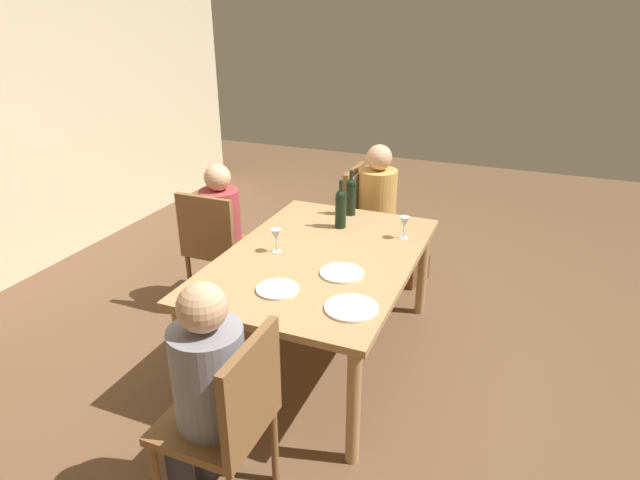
{
  "coord_description": "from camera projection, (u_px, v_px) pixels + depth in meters",
  "views": [
    {
      "loc": [
        -2.72,
        -1.11,
        2.13
      ],
      "look_at": [
        0.0,
        0.0,
        0.83
      ],
      "focal_mm": 30.09,
      "sensor_mm": 36.0,
      "label": 1
    }
  ],
  "objects": [
    {
      "name": "ground_plane",
      "position": [
        320.0,
        354.0,
        3.55
      ],
      "size": [
        10.0,
        10.0,
        0.0
      ],
      "primitive_type": "plane",
      "color": "brown"
    },
    {
      "name": "dining_table",
      "position": [
        320.0,
        266.0,
        3.29
      ],
      "size": [
        1.68,
        1.12,
        0.73
      ],
      "color": "#A87F51",
      "rests_on": "ground_plane"
    },
    {
      "name": "chair_left_end",
      "position": [
        230.0,
        414.0,
        2.27
      ],
      "size": [
        0.44,
        0.44,
        0.92
      ],
      "color": "brown",
      "rests_on": "ground_plane"
    },
    {
      "name": "chair_far_right",
      "position": [
        216.0,
        242.0,
        3.91
      ],
      "size": [
        0.44,
        0.44,
        0.92
      ],
      "rotation": [
        0.0,
        0.0,
        -1.57
      ],
      "color": "brown",
      "rests_on": "ground_plane"
    },
    {
      "name": "chair_right_end",
      "position": [
        362.0,
        208.0,
        4.39
      ],
      "size": [
        0.44,
        0.46,
        0.92
      ],
      "rotation": [
        0.0,
        0.0,
        3.14
      ],
      "color": "brown",
      "rests_on": "ground_plane"
    },
    {
      "name": "person_woman_host",
      "position": [
        205.0,
        384.0,
        2.26
      ],
      "size": [
        0.31,
        0.36,
        1.14
      ],
      "color": "#33333D",
      "rests_on": "ground_plane"
    },
    {
      "name": "person_man_bearded",
      "position": [
        223.0,
        223.0,
        3.96
      ],
      "size": [
        0.33,
        0.29,
        1.09
      ],
      "rotation": [
        0.0,
        0.0,
        -1.57
      ],
      "color": "#33333D",
      "rests_on": "ground_plane"
    },
    {
      "name": "person_man_guest",
      "position": [
        380.0,
        203.0,
        4.31
      ],
      "size": [
        0.3,
        0.35,
        1.13
      ],
      "rotation": [
        0.0,
        0.0,
        3.14
      ],
      "color": "#33333D",
      "rests_on": "ground_plane"
    },
    {
      "name": "wine_bottle_tall_green",
      "position": [
        351.0,
        195.0,
        3.82
      ],
      "size": [
        0.07,
        0.07,
        0.33
      ],
      "color": "black",
      "rests_on": "dining_table"
    },
    {
      "name": "wine_bottle_dark_red",
      "position": [
        341.0,
        207.0,
        3.6
      ],
      "size": [
        0.08,
        0.08,
        0.33
      ],
      "color": "black",
      "rests_on": "dining_table"
    },
    {
      "name": "wine_glass_near_left",
      "position": [
        404.0,
        223.0,
        3.45
      ],
      "size": [
        0.07,
        0.07,
        0.15
      ],
      "color": "silver",
      "rests_on": "dining_table"
    },
    {
      "name": "wine_glass_centre",
      "position": [
        276.0,
        236.0,
        3.26
      ],
      "size": [
        0.07,
        0.07,
        0.15
      ],
      "color": "silver",
      "rests_on": "dining_table"
    },
    {
      "name": "dinner_plate_host",
      "position": [
        351.0,
        308.0,
        2.68
      ],
      "size": [
        0.27,
        0.27,
        0.01
      ],
      "primitive_type": "cylinder",
      "color": "white",
      "rests_on": "dining_table"
    },
    {
      "name": "dinner_plate_guest_left",
      "position": [
        342.0,
        273.0,
        3.03
      ],
      "size": [
        0.25,
        0.25,
        0.01
      ],
      "primitive_type": "cylinder",
      "color": "white",
      "rests_on": "dining_table"
    },
    {
      "name": "dinner_plate_guest_right",
      "position": [
        277.0,
        289.0,
        2.86
      ],
      "size": [
        0.23,
        0.23,
        0.01
      ],
      "primitive_type": "cylinder",
      "color": "white",
      "rests_on": "dining_table"
    },
    {
      "name": "handbag",
      "position": [
        415.0,
        270.0,
        4.42
      ],
      "size": [
        0.3,
        0.2,
        0.22
      ],
      "primitive_type": "cube",
      "rotation": [
        0.0,
        0.0,
        2.84
      ],
      "color": "brown",
      "rests_on": "ground_plane"
    }
  ]
}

